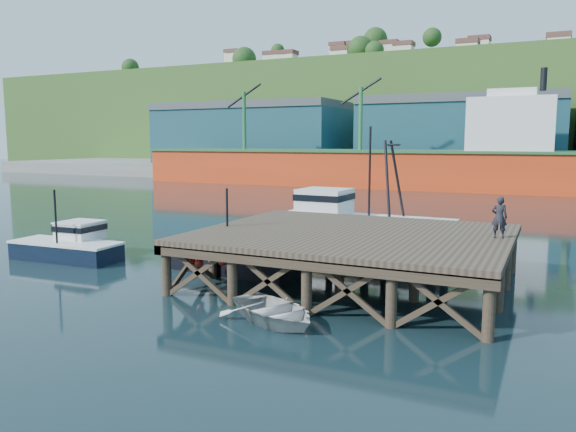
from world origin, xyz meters
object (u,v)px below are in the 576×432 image
Objects in this scene: boat_navy at (70,245)px; dinghy at (274,310)px; dockworker at (499,217)px; trawler at (357,223)px; boat_black at (240,256)px.

boat_navy reaches higher than dinghy.
dinghy is (13.41, -4.36, -0.31)m from boat_navy.
dockworker is at bearing 4.32° from boat_navy.
dinghy is 9.40m from dockworker.
trawler is (11.72, 8.93, 0.64)m from boat_navy.
dinghy is at bearing -44.35° from boat_black.
dinghy is at bearing -20.70° from boat_navy.
dinghy is (1.69, -13.29, -0.95)m from trawler.
dockworker is at bearing 12.45° from boat_black.
boat_black reaches higher than dockworker.
trawler is 10.25m from dockworker.
boat_navy is 14.10m from dinghy.
dockworker is (19.45, 2.39, 2.21)m from boat_navy.
trawler reaches higher than boat_navy.
trawler is at bearing -45.59° from dockworker.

